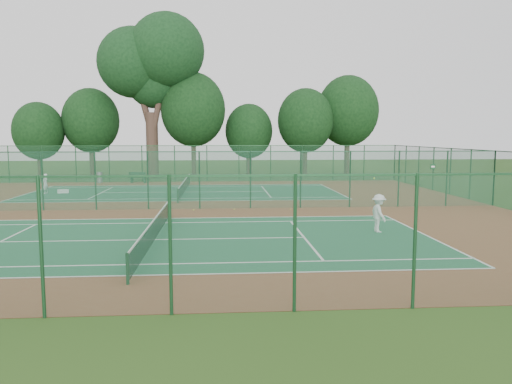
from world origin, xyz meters
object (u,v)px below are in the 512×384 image
(player_far, at_px, (45,184))
(kit_bag, at_px, (63,191))
(big_tree, at_px, (152,62))
(player_near, at_px, (379,213))
(bench, at_px, (138,177))
(trash_bin, at_px, (100,177))

(player_far, xyz_separation_m, kit_bag, (1.24, 0.22, -0.62))
(big_tree, bearing_deg, player_near, -65.54)
(player_far, xyz_separation_m, bench, (5.61, 8.32, -0.24))
(bench, bearing_deg, trash_bin, -173.98)
(kit_bag, distance_m, big_tree, 19.15)
(bench, distance_m, kit_bag, 9.21)
(player_far, distance_m, big_tree, 19.31)
(kit_bag, relative_size, big_tree, 0.05)
(kit_bag, bearing_deg, bench, 52.92)
(kit_bag, xyz_separation_m, big_tree, (5.11, 14.19, 11.80))
(player_far, distance_m, kit_bag, 1.41)
(bench, relative_size, kit_bag, 2.13)
(trash_bin, distance_m, big_tree, 13.46)
(bench, bearing_deg, big_tree, 97.25)
(player_near, relative_size, bench, 1.01)
(player_far, bearing_deg, kit_bag, 114.05)
(player_near, bearing_deg, kit_bag, 41.16)
(player_far, relative_size, bench, 0.88)
(player_near, xyz_separation_m, trash_bin, (-18.52, 25.54, -0.38))
(trash_bin, height_order, big_tree, big_tree)
(player_far, distance_m, trash_bin, 9.07)
(trash_bin, xyz_separation_m, bench, (3.63, -0.52, 0.03))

